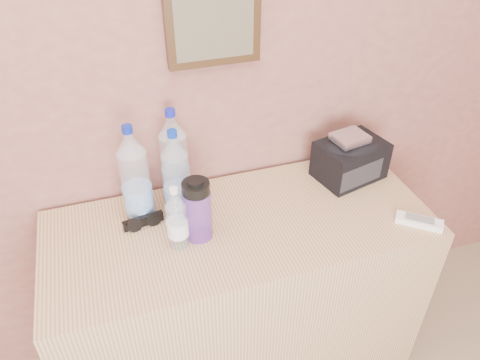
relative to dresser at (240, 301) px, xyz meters
name	(u,v)px	position (x,y,z in m)	size (l,w,h in m)	color
picture_frame	(213,26)	(0.00, 0.27, 0.99)	(0.30, 0.03, 0.25)	#382311
dresser	(240,301)	(0.00, 0.00, 0.00)	(1.31, 0.54, 0.82)	tan
pet_large_a	(135,178)	(-0.31, 0.15, 0.56)	(0.10, 0.10, 0.35)	silver
pet_large_b	(177,178)	(-0.18, 0.12, 0.55)	(0.09, 0.09, 0.33)	#BEE2F4
pet_large_c	(175,160)	(-0.17, 0.21, 0.56)	(0.10, 0.10, 0.35)	silver
pet_small	(177,221)	(-0.22, -0.03, 0.51)	(0.06, 0.06, 0.22)	#A5BCD2
nalgene_bottle	(197,209)	(-0.15, -0.01, 0.52)	(0.09, 0.09, 0.22)	purple
sunglasses	(143,221)	(-0.31, 0.09, 0.43)	(0.14, 0.05, 0.04)	black
ac_remote	(419,221)	(0.57, -0.19, 0.42)	(0.15, 0.05, 0.02)	silver
toiletry_bag	(350,158)	(0.48, 0.13, 0.49)	(0.24, 0.17, 0.17)	black
foil_packet	(350,138)	(0.46, 0.13, 0.59)	(0.12, 0.10, 0.02)	white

